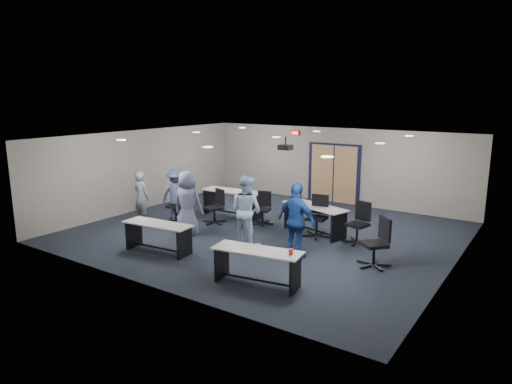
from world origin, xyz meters
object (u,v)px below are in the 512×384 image
Objects in this scene: chair_loose_left at (176,204)px; person_back at (177,195)px; table_front_left at (158,232)px; chair_back_d at (358,223)px; table_back_right at (314,214)px; chair_back_b at (263,208)px; chair_loose_right at (374,242)px; table_front_right at (258,261)px; chair_back_a at (214,207)px; person_gray at (141,197)px; person_plaid at (188,203)px; person_lightblue at (246,210)px; table_back_left at (233,199)px; person_navy at (297,221)px; chair_back_c at (317,217)px.

person_back reaches higher than chair_loose_left.
table_front_left is 1.69× the size of chair_back_d.
table_back_right reaches higher than chair_back_b.
chair_back_b is 0.90× the size of chair_loose_left.
table_back_right is at bearing -171.89° from chair_loose_right.
table_front_right is 1.87× the size of chair_back_a.
chair_back_b is 0.62× the size of person_gray.
person_lightblue is (1.84, 0.23, 0.01)m from person_plaid.
chair_back_d is at bearing -9.04° from table_back_left.
person_gray is 0.86× the size of person_navy.
chair_loose_right is 6.40m from person_back.
person_lightblue is 1.61m from person_navy.
chair_loose_left is at bearing -0.42° from person_navy.
person_back is (-3.06, 0.61, -0.09)m from person_lightblue.
table_front_left is 1.63× the size of chair_loose_right.
chair_back_a reaches higher than table_front_right.
chair_back_c is 2.45m from chair_loose_right.
person_lightblue is (2.01, -2.07, 0.35)m from table_back_left.
person_navy is (-0.79, -1.86, 0.36)m from chair_back_d.
chair_back_a is 0.91× the size of chair_back_c.
person_gray is at bearing -142.81° from table_back_right.
table_front_right is 1.76× the size of chair_back_d.
person_navy is at bearing 178.27° from person_gray.
person_lightblue is at bearing -134.90° from chair_back_c.
table_back_right is 1.83× the size of chair_loose_right.
table_back_right is (3.06, -0.25, -0.01)m from table_back_left.
chair_loose_right is at bearing 173.03° from person_plaid.
chair_loose_right is 0.63× the size of person_navy.
person_plaid is (1.20, -0.77, 0.36)m from chair_loose_left.
person_navy is at bearing 21.02° from table_front_left.
chair_back_c is 2.05m from person_lightblue.
table_back_left is at bearing -23.53° from person_navy.
table_front_left is at bearing 165.33° from table_front_right.
table_back_right is 1.15× the size of person_navy.
chair_back_d is 0.60× the size of person_lightblue.
chair_back_b is 2.68m from chair_loose_left.
person_navy reaches higher than table_back_left.
person_plaid reaches higher than table_front_left.
table_front_left is 3.45m from person_navy.
chair_loose_right reaches higher than chair_back_d.
person_back reaches higher than chair_loose_right.
chair_loose_left is at bearing 142.27° from table_front_right.
chair_loose_left is at bearing -136.21° from chair_back_a.
table_back_left is (-0.55, 3.80, 0.07)m from table_front_left.
person_gray is at bearing -131.47° from chair_back_a.
chair_back_a is (-0.50, 2.80, 0.02)m from table_front_left.
chair_loose_right is at bearing -41.96° from chair_back_d.
chair_loose_left is (-5.43, -1.13, -0.01)m from chair_back_d.
table_back_right is 3.56m from person_plaid.
table_back_left reaches higher than table_front_left.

